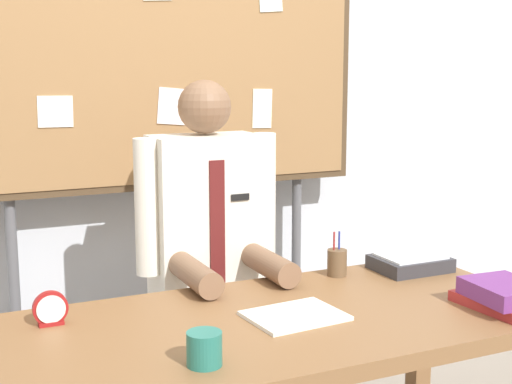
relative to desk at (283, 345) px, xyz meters
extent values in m
cube|color=silver|center=(0.00, 1.28, 0.69)|extent=(6.40, 0.08, 2.70)
cube|color=brown|center=(0.00, 0.00, 0.06)|extent=(1.67, 0.79, 0.05)
cube|color=brown|center=(0.78, 0.33, -0.31)|extent=(0.07, 0.07, 0.69)
cube|color=silver|center=(0.00, 0.63, 0.18)|extent=(0.40, 0.22, 0.80)
sphere|color=brown|center=(0.00, 0.63, 0.68)|extent=(0.20, 0.20, 0.20)
cylinder|color=silver|center=(-0.23, 0.61, 0.33)|extent=(0.09, 0.09, 0.49)
cylinder|color=silver|center=(0.23, 0.61, 0.33)|extent=(0.09, 0.09, 0.49)
cylinder|color=brown|center=(-0.14, 0.37, 0.14)|extent=(0.09, 0.30, 0.09)
cylinder|color=brown|center=(0.14, 0.37, 0.14)|extent=(0.09, 0.30, 0.09)
cube|color=#591919|center=(0.00, 0.52, 0.24)|extent=(0.06, 0.01, 0.52)
cube|color=black|center=(0.09, 0.52, 0.36)|extent=(0.07, 0.01, 0.02)
cube|color=#4C3823|center=(0.00, 1.08, 0.92)|extent=(1.75, 0.05, 1.22)
cube|color=olive|center=(0.00, 1.07, 0.92)|extent=(1.69, 0.04, 1.16)
cylinder|color=#59595E|center=(-0.64, 1.11, -0.16)|extent=(0.04, 0.04, 1.00)
cylinder|color=#59595E|center=(0.64, 1.11, -0.16)|extent=(0.04, 0.04, 1.00)
cube|color=#F4EFCC|center=(0.43, 1.05, 0.64)|extent=(0.10, 0.00, 0.17)
cube|color=silver|center=(0.02, 1.05, 0.66)|extent=(0.14, 0.00, 0.16)
cube|color=white|center=(-0.46, 1.05, 0.65)|extent=(0.14, 0.00, 0.12)
cube|color=#B22D2D|center=(0.65, -0.22, 0.11)|extent=(0.20, 0.30, 0.03)
cube|color=#72337F|center=(0.65, -0.23, 0.15)|extent=(0.21, 0.24, 0.05)
cube|color=white|center=(0.03, -0.02, 0.09)|extent=(0.29, 0.24, 0.01)
cylinder|color=maroon|center=(-0.64, 0.23, 0.14)|extent=(0.10, 0.02, 0.10)
cylinder|color=white|center=(-0.64, 0.21, 0.14)|extent=(0.08, 0.00, 0.08)
cube|color=maroon|center=(-0.64, 0.23, 0.09)|extent=(0.07, 0.04, 0.01)
cylinder|color=#267266|center=(-0.34, -0.23, 0.13)|extent=(0.09, 0.09, 0.09)
cylinder|color=brown|center=(0.37, 0.31, 0.14)|extent=(0.07, 0.07, 0.09)
cylinder|color=#263399|center=(0.38, 0.31, 0.18)|extent=(0.01, 0.01, 0.15)
cylinder|color=maroon|center=(0.36, 0.31, 0.18)|extent=(0.01, 0.01, 0.15)
cube|color=#333338|center=(0.66, 0.25, 0.11)|extent=(0.26, 0.20, 0.05)
cube|color=white|center=(0.66, 0.25, 0.14)|extent=(0.22, 0.17, 0.01)
camera|label=1|loc=(-0.95, -1.84, 0.83)|focal=50.85mm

